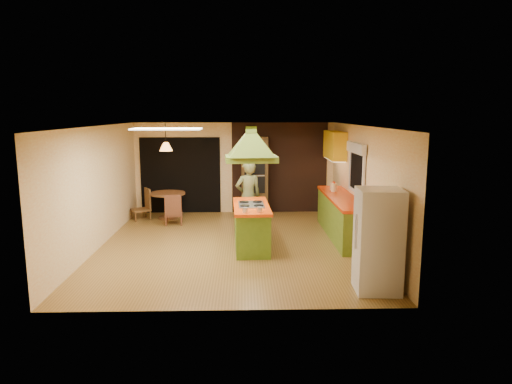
{
  "coord_description": "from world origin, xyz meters",
  "views": [
    {
      "loc": [
        0.26,
        -9.35,
        2.77
      ],
      "look_at": [
        0.51,
        -0.08,
        1.15
      ],
      "focal_mm": 32.0,
      "sensor_mm": 36.0,
      "label": 1
    }
  ],
  "objects_px": {
    "kitchen_island": "(251,226)",
    "canister_large": "(334,187)",
    "wall_oven": "(254,176)",
    "dining_table": "(168,200)",
    "refrigerator": "(378,241)",
    "man": "(248,197)"
  },
  "relations": [
    {
      "from": "man",
      "to": "dining_table",
      "type": "relative_size",
      "value": 1.81
    },
    {
      "from": "refrigerator",
      "to": "canister_large",
      "type": "height_order",
      "value": "refrigerator"
    },
    {
      "from": "man",
      "to": "dining_table",
      "type": "distance_m",
      "value": 2.57
    },
    {
      "from": "man",
      "to": "canister_large",
      "type": "xyz_separation_m",
      "value": [
        2.04,
        0.25,
        0.18
      ]
    },
    {
      "from": "kitchen_island",
      "to": "dining_table",
      "type": "distance_m",
      "value": 3.43
    },
    {
      "from": "kitchen_island",
      "to": "wall_oven",
      "type": "bearing_deg",
      "value": 85.38
    },
    {
      "from": "wall_oven",
      "to": "dining_table",
      "type": "relative_size",
      "value": 2.3
    },
    {
      "from": "refrigerator",
      "to": "canister_large",
      "type": "relative_size",
      "value": 8.38
    },
    {
      "from": "kitchen_island",
      "to": "canister_large",
      "type": "xyz_separation_m",
      "value": [
        1.99,
        1.5,
        0.56
      ]
    },
    {
      "from": "kitchen_island",
      "to": "wall_oven",
      "type": "height_order",
      "value": "wall_oven"
    },
    {
      "from": "wall_oven",
      "to": "dining_table",
      "type": "distance_m",
      "value": 2.41
    },
    {
      "from": "canister_large",
      "to": "dining_table",
      "type": "bearing_deg",
      "value": 164.28
    },
    {
      "from": "refrigerator",
      "to": "canister_large",
      "type": "distance_m",
      "value": 3.91
    },
    {
      "from": "kitchen_island",
      "to": "wall_oven",
      "type": "distance_m",
      "value": 3.19
    },
    {
      "from": "kitchen_island",
      "to": "canister_large",
      "type": "bearing_deg",
      "value": 34.87
    },
    {
      "from": "man",
      "to": "refrigerator",
      "type": "xyz_separation_m",
      "value": [
        1.98,
        -3.65,
        -0.03
      ]
    },
    {
      "from": "wall_oven",
      "to": "canister_large",
      "type": "bearing_deg",
      "value": -42.97
    },
    {
      "from": "refrigerator",
      "to": "wall_oven",
      "type": "xyz_separation_m",
      "value": [
        -1.79,
        5.53,
        0.25
      ]
    },
    {
      "from": "refrigerator",
      "to": "wall_oven",
      "type": "relative_size",
      "value": 0.76
    },
    {
      "from": "wall_oven",
      "to": "canister_large",
      "type": "relative_size",
      "value": 10.97
    },
    {
      "from": "kitchen_island",
      "to": "wall_oven",
      "type": "xyz_separation_m",
      "value": [
        0.14,
        3.12,
        0.61
      ]
    },
    {
      "from": "refrigerator",
      "to": "wall_oven",
      "type": "height_order",
      "value": "wall_oven"
    }
  ]
}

